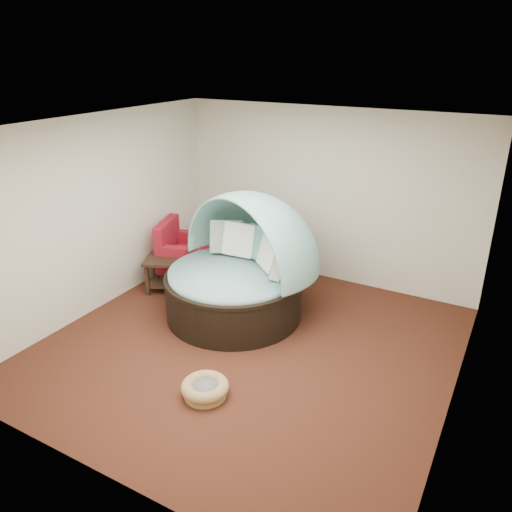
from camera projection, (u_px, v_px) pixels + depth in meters
The scene contains 10 objects.
floor at pixel (249, 346), 6.53m from camera, with size 5.00×5.00×0.00m, color #482114.
wall_back at pixel (326, 196), 8.00m from camera, with size 5.00×5.00×0.00m, color beige.
wall_front at pixel (92, 347), 3.97m from camera, with size 5.00×5.00×0.00m, color beige.
wall_left at pixel (97, 215), 7.11m from camera, with size 5.00×5.00×0.00m, color beige.
wall_right at pixel (470, 292), 4.87m from camera, with size 5.00×5.00×0.00m, color beige.
ceiling at pixel (248, 127), 5.45m from camera, with size 5.00×5.00×0.00m, color white.
canopy_daybed at pixel (240, 260), 7.03m from camera, with size 2.52×2.48×1.80m.
pet_basket at pixel (205, 388), 5.55m from camera, with size 0.61×0.61×0.19m.
red_armchair at pixel (184, 252), 8.29m from camera, with size 1.08×1.08×1.00m.
side_table at pixel (165, 269), 7.93m from camera, with size 0.75×0.75×0.54m.
Camera 1 is at (2.79, -4.82, 3.60)m, focal length 35.00 mm.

